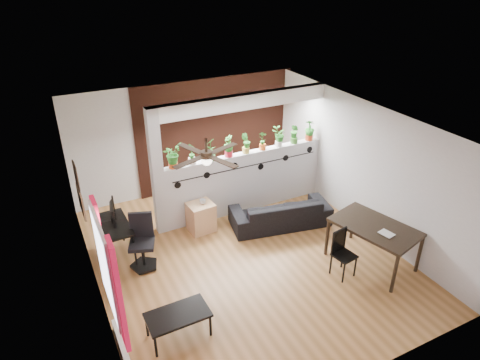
% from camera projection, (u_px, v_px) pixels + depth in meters
% --- Properties ---
extents(room_shell, '(6.30, 7.10, 2.90)m').
position_uv_depth(room_shell, '(245.00, 195.00, 7.40)').
color(room_shell, brown).
rests_on(room_shell, ground).
extents(partition_wall, '(3.60, 0.18, 1.35)m').
position_uv_depth(partition_wall, '(246.00, 181.00, 9.20)').
color(partition_wall, '#BCBCC1').
rests_on(partition_wall, ground).
extents(ceiling_header, '(3.60, 0.18, 0.30)m').
position_uv_depth(ceiling_header, '(246.00, 101.00, 8.38)').
color(ceiling_header, white).
rests_on(ceiling_header, room_shell).
extents(pier_column, '(0.22, 0.20, 2.60)m').
position_uv_depth(pier_column, '(157.00, 173.00, 8.15)').
color(pier_column, '#BCBCC1').
rests_on(pier_column, ground).
extents(brick_panel, '(3.90, 0.05, 2.60)m').
position_uv_depth(brick_panel, '(217.00, 132.00, 10.07)').
color(brick_panel, '#9C442D').
rests_on(brick_panel, ground).
extents(vine_decal, '(3.31, 0.01, 0.30)m').
position_uv_depth(vine_decal, '(248.00, 166.00, 8.93)').
color(vine_decal, black).
rests_on(vine_decal, partition_wall).
extents(window_assembly, '(0.09, 1.30, 1.55)m').
position_uv_depth(window_assembly, '(107.00, 268.00, 5.33)').
color(window_assembly, white).
rests_on(window_assembly, room_shell).
extents(baseboard_heater, '(0.08, 1.00, 0.18)m').
position_uv_depth(baseboard_heater, '(123.00, 348.00, 6.00)').
color(baseboard_heater, silver).
rests_on(baseboard_heater, ground).
extents(corkboard, '(0.03, 0.60, 0.45)m').
position_uv_depth(corkboard, '(81.00, 202.00, 7.11)').
color(corkboard, '#876041').
rests_on(corkboard, room_shell).
extents(framed_art, '(0.03, 0.34, 0.44)m').
position_uv_depth(framed_art, '(76.00, 176.00, 6.83)').
color(framed_art, '#8C7259').
rests_on(framed_art, room_shell).
extents(ceiling_fan, '(1.19, 1.19, 0.43)m').
position_uv_depth(ceiling_fan, '(207.00, 157.00, 6.38)').
color(ceiling_fan, black).
rests_on(ceiling_fan, room_shell).
extents(potted_plant_0, '(0.33, 0.33, 0.49)m').
position_uv_depth(potted_plant_0, '(172.00, 155.00, 8.14)').
color(potted_plant_0, '#D44C18').
rests_on(potted_plant_0, partition_wall).
extents(potted_plant_1, '(0.24, 0.27, 0.44)m').
position_uv_depth(potted_plant_1, '(192.00, 153.00, 8.31)').
color(potted_plant_1, silver).
rests_on(potted_plant_1, partition_wall).
extents(potted_plant_2, '(0.31, 0.30, 0.47)m').
position_uv_depth(potted_plant_2, '(211.00, 149.00, 8.46)').
color(potted_plant_2, green).
rests_on(potted_plant_2, partition_wall).
extents(potted_plant_3, '(0.21, 0.26, 0.45)m').
position_uv_depth(potted_plant_3, '(229.00, 145.00, 8.62)').
color(potted_plant_3, red).
rests_on(potted_plant_3, partition_wall).
extents(potted_plant_4, '(0.27, 0.25, 0.42)m').
position_uv_depth(potted_plant_4, '(246.00, 143.00, 8.78)').
color(potted_plant_4, gold).
rests_on(potted_plant_4, partition_wall).
extents(potted_plant_5, '(0.26, 0.25, 0.40)m').
position_uv_depth(potted_plant_5, '(263.00, 140.00, 8.94)').
color(potted_plant_5, '#DC5A19').
rests_on(potted_plant_5, partition_wall).
extents(potted_plant_6, '(0.27, 0.25, 0.42)m').
position_uv_depth(potted_plant_6, '(279.00, 136.00, 9.10)').
color(potted_plant_6, white).
rests_on(potted_plant_6, partition_wall).
extents(potted_plant_7, '(0.19, 0.23, 0.43)m').
position_uv_depth(potted_plant_7, '(295.00, 133.00, 9.25)').
color(potted_plant_7, '#407F2E').
rests_on(potted_plant_7, partition_wall).
extents(potted_plant_8, '(0.31, 0.30, 0.46)m').
position_uv_depth(potted_plant_8, '(310.00, 130.00, 9.40)').
color(potted_plant_8, '#B9421D').
rests_on(potted_plant_8, partition_wall).
extents(sofa, '(2.05, 1.12, 0.57)m').
position_uv_depth(sofa, '(280.00, 212.00, 8.82)').
color(sofa, black).
rests_on(sofa, ground).
extents(cube_shelf, '(0.53, 0.48, 0.61)m').
position_uv_depth(cube_shelf, '(201.00, 217.00, 8.63)').
color(cube_shelf, tan).
rests_on(cube_shelf, ground).
extents(cup, '(0.16, 0.16, 0.10)m').
position_uv_depth(cup, '(203.00, 201.00, 8.48)').
color(cup, gray).
rests_on(cup, cube_shelf).
extents(computer_desk, '(0.54, 1.01, 0.72)m').
position_uv_depth(computer_desk, '(114.00, 227.00, 7.67)').
color(computer_desk, black).
rests_on(computer_desk, ground).
extents(monitor, '(0.33, 0.11, 0.19)m').
position_uv_depth(monitor, '(111.00, 216.00, 7.71)').
color(monitor, black).
rests_on(monitor, computer_desk).
extents(office_chair, '(0.55, 0.55, 1.01)m').
position_uv_depth(office_chair, '(142.00, 245.00, 7.55)').
color(office_chair, black).
rests_on(office_chair, ground).
extents(dining_table, '(1.23, 1.63, 0.80)m').
position_uv_depth(dining_table, '(375.00, 230.00, 7.50)').
color(dining_table, black).
rests_on(dining_table, ground).
extents(book, '(0.22, 0.27, 0.02)m').
position_uv_depth(book, '(383.00, 236.00, 7.18)').
color(book, gray).
rests_on(book, dining_table).
extents(folding_chair, '(0.40, 0.40, 0.86)m').
position_uv_depth(folding_chair, '(341.00, 249.00, 7.34)').
color(folding_chair, black).
rests_on(folding_chair, ground).
extents(coffee_table, '(0.91, 0.52, 0.42)m').
position_uv_depth(coffee_table, '(178.00, 316.00, 6.14)').
color(coffee_table, black).
rests_on(coffee_table, ground).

